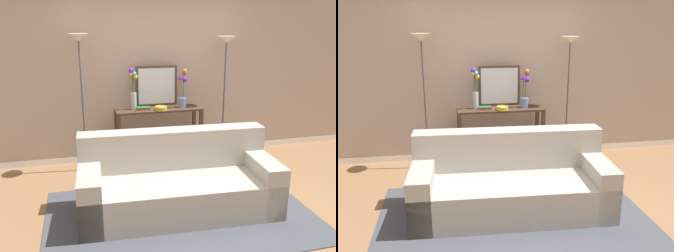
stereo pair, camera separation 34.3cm
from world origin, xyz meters
TOP-DOWN VIEW (x-y plane):
  - ground_plane at (0.00, 0.00)m, footprint 16.00×16.00m
  - back_wall at (0.00, 1.91)m, footprint 12.00×0.15m
  - area_rug at (-0.13, -0.06)m, footprint 2.93×1.83m
  - couch at (-0.13, 0.10)m, footprint 2.21×1.00m
  - console_table at (-0.03, 1.52)m, footprint 1.26×0.40m
  - floor_lamp_left at (-1.10, 1.51)m, footprint 0.28×0.28m
  - floor_lamp_right at (0.99, 1.51)m, footprint 0.28×0.28m
  - wall_mirror at (-0.02, 1.68)m, footprint 0.62×0.02m
  - vase_tall_flowers at (-0.39, 1.55)m, footprint 0.12×0.12m
  - vase_short_flowers at (0.33, 1.51)m, footprint 0.13×0.12m
  - fruit_bowl at (-0.02, 1.39)m, footprint 0.17×0.17m
  - book_stack at (-0.27, 1.42)m, footprint 0.22×0.15m
  - book_row_under_console at (-0.40, 1.52)m, footprint 0.29×0.17m

SIDE VIEW (x-z plane):
  - ground_plane at x=0.00m, z-range -0.02..0.00m
  - area_rug at x=-0.13m, z-range 0.00..0.01m
  - book_row_under_console at x=-0.40m, z-range -0.01..0.12m
  - couch at x=-0.13m, z-range -0.13..0.75m
  - console_table at x=-0.03m, z-range 0.16..1.02m
  - book_stack at x=-0.27m, z-range 0.86..0.91m
  - fruit_bowl at x=-0.02m, z-range 0.86..0.92m
  - vase_short_flowers at x=0.33m, z-range 0.79..1.36m
  - vase_tall_flowers at x=-0.39m, z-range 0.85..1.44m
  - wall_mirror at x=-0.02m, z-range 0.86..1.46m
  - back_wall at x=0.00m, z-range 0.00..2.75m
  - floor_lamp_right at x=0.99m, z-range 0.54..2.41m
  - floor_lamp_left at x=-1.10m, z-range 0.55..2.48m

